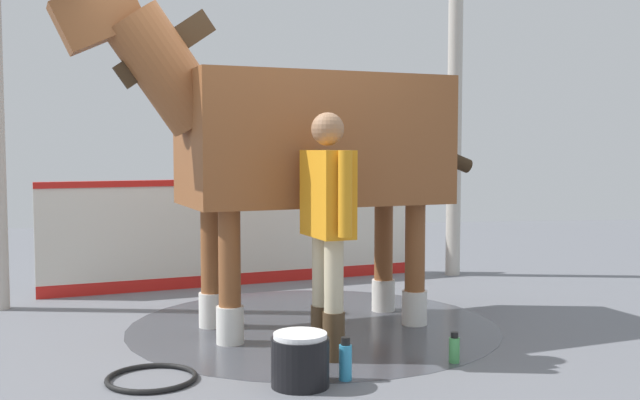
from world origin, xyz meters
name	(u,v)px	position (x,y,z in m)	size (l,w,h in m)	color
ground_plane	(271,335)	(0.00, 0.00, -0.01)	(16.00, 16.00, 0.02)	slate
wet_patch	(314,325)	(-0.35, -0.21, 0.00)	(2.94, 2.94, 0.00)	#42444C
barrier_wall	(243,236)	(0.14, -2.12, 0.51)	(3.93, 1.10, 1.10)	silver
roof_post_far	(454,131)	(-2.19, -2.37, 1.60)	(0.16, 0.16, 3.19)	#B7B2A8
horse	(299,141)	(-0.24, -0.18, 1.47)	(3.34, 1.47, 2.62)	brown
handler	(328,217)	(-0.34, 0.66, 0.95)	(0.33, 0.65, 1.66)	#47331E
wash_bucket	(300,360)	(-0.09, 1.27, 0.16)	(0.35, 0.35, 0.32)	black
bottle_shampoo	(345,361)	(-0.37, 1.20, 0.12)	(0.08, 0.08, 0.27)	#3399CC
bottle_spray	(454,349)	(-1.15, 0.93, 0.09)	(0.07, 0.07, 0.21)	#4CA559
hose_coil	(151,378)	(0.80, 1.05, 0.02)	(0.56, 0.56, 0.03)	black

